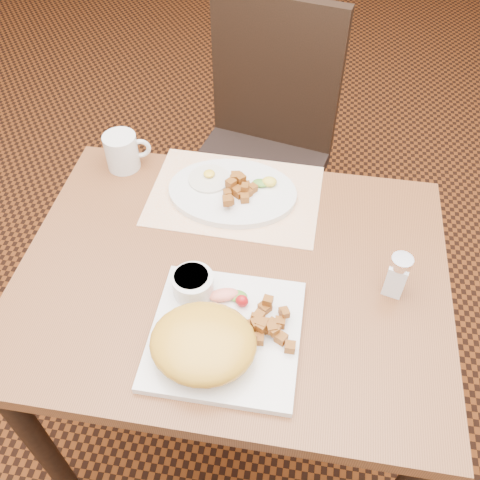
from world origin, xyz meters
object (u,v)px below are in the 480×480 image
Objects in this scene: plate_square at (225,334)px; plate_oval at (232,192)px; table at (233,301)px; salt_shaker at (397,275)px; chair_far at (262,141)px; coffee_mug at (123,151)px.

plate_oval is at bearing 97.91° from plate_square.
table is at bearing -80.40° from plate_oval.
table is 9.00× the size of salt_shaker.
chair_far is (-0.03, 0.72, -0.10)m from table.
plate_square is 0.92× the size of plate_oval.
salt_shaker is 0.71m from coffee_mug.
salt_shaker is at bearing -31.17° from plate_oval.
plate_square is 2.54× the size of coffee_mug.
table is 0.93× the size of chair_far.
coffee_mug is at bearing 167.49° from plate_oval.
table is 0.46m from coffee_mug.
salt_shaker reaches higher than plate_oval.
salt_shaker reaches higher than table.
plate_square is 0.56m from coffee_mug.
plate_square is (0.04, -0.88, 0.22)m from chair_far.
chair_far is 0.58m from coffee_mug.
table is 2.96× the size of plate_oval.
plate_oval is at bearing 148.83° from salt_shaker.
plate_square reaches higher than table.
chair_far is 0.90m from plate_square.
coffee_mug is at bearing 127.02° from plate_square.
table is at bearing 95.46° from plate_square.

